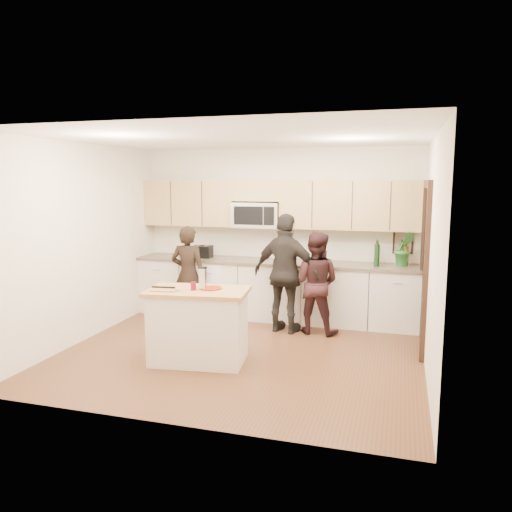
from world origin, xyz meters
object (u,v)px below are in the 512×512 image
(island, at_px, (198,325))
(woman_left, at_px, (188,275))
(toaster, at_px, (203,252))
(woman_center, at_px, (315,283))
(woman_right, at_px, (286,274))

(island, bearing_deg, woman_left, 110.56)
(toaster, relative_size, woman_center, 0.20)
(island, bearing_deg, toaster, 103.64)
(toaster, distance_m, woman_left, 0.63)
(woman_center, bearing_deg, island, 59.88)
(island, bearing_deg, woman_right, 56.19)
(toaster, bearing_deg, woman_center, -15.42)
(toaster, height_order, woman_right, woman_right)
(island, relative_size, toaster, 4.28)
(toaster, bearing_deg, island, -69.28)
(woman_left, distance_m, woman_right, 1.57)
(island, distance_m, woman_left, 1.78)
(woman_center, bearing_deg, woman_left, 6.82)
(woman_center, distance_m, woman_right, 0.44)
(woman_left, relative_size, woman_right, 0.87)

